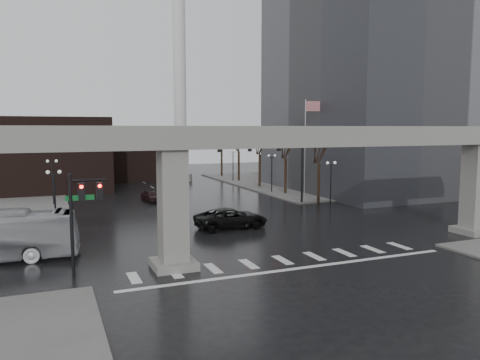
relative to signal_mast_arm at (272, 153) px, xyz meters
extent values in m
plane|color=black|center=(-8.99, -18.80, -5.83)|extent=(160.00, 160.00, 0.00)
cube|color=slate|center=(17.01, 17.20, -5.75)|extent=(28.00, 36.00, 0.15)
cube|color=gray|center=(-8.99, -18.80, 2.17)|extent=(48.00, 2.20, 1.40)
cube|color=gray|center=(-15.99, -18.80, -2.18)|extent=(1.60, 1.60, 7.30)
cube|color=gray|center=(9.01, -18.80, -2.18)|extent=(1.60, 1.60, 7.30)
cube|color=gray|center=(-15.99, -18.80, -5.58)|extent=(2.60, 2.60, 0.50)
cube|color=gray|center=(9.01, -18.80, -5.58)|extent=(2.60, 2.60, 0.50)
cube|color=#5D5C61|center=(19.01, 7.20, 15.17)|extent=(22.00, 26.00, 42.00)
cube|color=black|center=(-22.99, 23.20, -0.83)|extent=(16.00, 14.00, 10.00)
cube|color=black|center=(-10.99, 33.20, -1.83)|extent=(10.00, 10.00, 8.00)
cylinder|color=silver|center=(-2.99, 27.20, 9.17)|extent=(2.00, 2.00, 30.00)
cylinder|color=gray|center=(-2.99, 27.20, -5.23)|extent=(3.60, 3.60, 1.20)
cylinder|color=black|center=(3.81, 0.00, -1.83)|extent=(0.24, 0.24, 8.00)
cylinder|color=black|center=(-2.19, 0.00, 1.37)|extent=(12.00, 0.18, 0.18)
cube|color=black|center=(0.81, 0.00, 0.72)|extent=(0.35, 0.30, 1.00)
cube|color=black|center=(-2.69, 0.00, 0.72)|extent=(0.35, 0.30, 1.00)
cube|color=black|center=(-6.19, 0.00, 0.72)|extent=(0.35, 0.30, 1.00)
sphere|color=#FF0C05|center=(0.81, -0.18, 1.02)|extent=(0.20, 0.20, 0.20)
cube|color=#0D5B22|center=(2.31, 0.00, 1.17)|extent=(1.80, 0.05, 0.35)
cube|color=#0D5B22|center=(-4.19, 0.00, 1.17)|extent=(1.80, 0.05, 0.35)
cylinder|color=black|center=(-21.79, -18.30, -2.83)|extent=(0.20, 0.20, 6.00)
cylinder|color=black|center=(-20.79, -18.30, -0.23)|extent=(2.00, 0.14, 0.14)
cube|color=black|center=(-21.19, -18.30, -0.88)|extent=(0.35, 0.30, 1.00)
cube|color=black|center=(-20.19, -18.30, -0.88)|extent=(0.35, 0.30, 1.00)
cube|color=#0D5B22|center=(-21.29, -18.30, -1.23)|extent=(1.60, 0.05, 0.30)
cylinder|color=silver|center=(6.01, 3.20, 0.17)|extent=(0.12, 0.12, 12.00)
cube|color=red|center=(7.01, 3.20, 5.37)|extent=(2.00, 0.03, 1.20)
cylinder|color=black|center=(4.51, -4.80, -3.43)|extent=(0.14, 0.14, 4.80)
cube|color=black|center=(4.51, -4.80, -1.08)|extent=(0.90, 0.06, 0.06)
sphere|color=silver|center=(4.06, -4.80, -0.88)|extent=(0.32, 0.32, 0.32)
sphere|color=silver|center=(4.96, -4.80, -0.88)|extent=(0.32, 0.32, 0.32)
cylinder|color=black|center=(4.51, 9.20, -3.43)|extent=(0.14, 0.14, 4.80)
cube|color=black|center=(4.51, 9.20, -1.08)|extent=(0.90, 0.06, 0.06)
sphere|color=silver|center=(4.06, 9.20, -0.88)|extent=(0.32, 0.32, 0.32)
sphere|color=silver|center=(4.96, 9.20, -0.88)|extent=(0.32, 0.32, 0.32)
cylinder|color=black|center=(4.51, 23.20, -3.43)|extent=(0.14, 0.14, 4.80)
cube|color=black|center=(4.51, 23.20, -1.08)|extent=(0.90, 0.06, 0.06)
sphere|color=silver|center=(4.06, 23.20, -0.88)|extent=(0.32, 0.32, 0.32)
sphere|color=silver|center=(4.96, 23.20, -0.88)|extent=(0.32, 0.32, 0.32)
cylinder|color=black|center=(-22.49, -4.80, -3.43)|extent=(0.14, 0.14, 4.80)
cube|color=black|center=(-22.49, -4.80, -1.08)|extent=(0.90, 0.06, 0.06)
sphere|color=silver|center=(-22.94, -4.80, -0.88)|extent=(0.32, 0.32, 0.32)
sphere|color=silver|center=(-22.04, -4.80, -0.88)|extent=(0.32, 0.32, 0.32)
cylinder|color=black|center=(-22.49, 9.20, -3.43)|extent=(0.14, 0.14, 4.80)
cube|color=black|center=(-22.49, 9.20, -1.08)|extent=(0.90, 0.06, 0.06)
sphere|color=silver|center=(-22.94, 9.20, -0.88)|extent=(0.32, 0.32, 0.32)
sphere|color=silver|center=(-22.04, 9.20, -0.88)|extent=(0.32, 0.32, 0.32)
cylinder|color=black|center=(-22.49, 23.20, -3.43)|extent=(0.14, 0.14, 4.80)
cube|color=black|center=(-22.49, 23.20, -1.08)|extent=(0.90, 0.06, 0.06)
sphere|color=silver|center=(-22.94, 23.20, -0.88)|extent=(0.32, 0.32, 0.32)
sphere|color=silver|center=(-22.04, 23.20, -0.88)|extent=(0.32, 0.32, 0.32)
cylinder|color=black|center=(5.51, -0.80, -3.55)|extent=(0.34, 0.34, 4.55)
cylinder|color=black|center=(5.51, -0.80, 0.18)|extent=(0.12, 1.52, 2.98)
cylinder|color=black|center=(6.01, -0.55, -0.05)|extent=(0.83, 1.14, 2.51)
cylinder|color=black|center=(5.51, 7.20, -3.50)|extent=(0.34, 0.34, 4.66)
cylinder|color=black|center=(5.51, 7.20, 0.32)|extent=(0.12, 1.55, 3.05)
cylinder|color=black|center=(6.01, 7.45, 0.08)|extent=(0.85, 1.16, 2.57)
cylinder|color=black|center=(5.51, 15.20, -3.45)|extent=(0.34, 0.34, 4.76)
cylinder|color=black|center=(5.51, 15.20, 0.46)|extent=(0.12, 1.59, 3.11)
cylinder|color=black|center=(6.01, 15.45, 0.22)|extent=(0.86, 1.18, 2.62)
cylinder|color=black|center=(5.51, 23.20, -3.40)|extent=(0.34, 0.34, 4.87)
cylinder|color=black|center=(5.51, 23.20, 0.60)|extent=(0.12, 1.62, 3.18)
cylinder|color=black|center=(6.01, 23.45, 0.35)|extent=(0.88, 1.20, 2.68)
cylinder|color=black|center=(5.51, 31.20, -3.34)|extent=(0.34, 0.34, 4.97)
cylinder|color=black|center=(5.51, 31.20, 0.74)|extent=(0.12, 1.65, 3.25)
cylinder|color=black|center=(6.01, 31.45, 0.48)|extent=(0.89, 1.23, 2.74)
imported|color=black|center=(-8.55, -9.46, -4.95)|extent=(6.35, 3.01, 1.75)
imported|color=black|center=(-11.87, 7.69, -5.16)|extent=(2.15, 4.11, 1.33)
camera|label=1|loc=(-22.89, -46.22, 2.74)|focal=35.00mm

